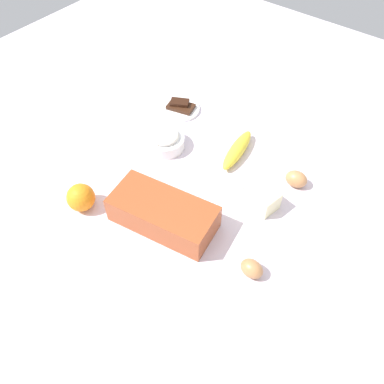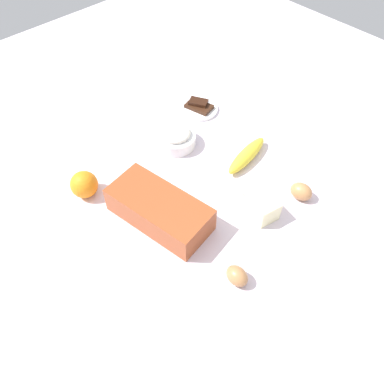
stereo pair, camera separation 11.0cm
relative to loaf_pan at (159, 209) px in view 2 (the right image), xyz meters
name	(u,v)px [view 2 (the right image)]	position (x,y,z in m)	size (l,w,h in m)	color
ground_plane	(192,203)	(-0.01, -0.11, -0.05)	(2.40, 2.40, 0.02)	silver
loaf_pan	(159,209)	(0.00, 0.00, 0.00)	(0.30, 0.17, 0.08)	#9E4723
flour_bowl	(176,138)	(0.19, -0.23, -0.01)	(0.13, 0.13, 0.06)	white
banana	(247,155)	(-0.01, -0.34, -0.02)	(0.19, 0.04, 0.04)	yellow
orange_fruit	(84,184)	(0.21, 0.10, 0.00)	(0.08, 0.08, 0.08)	orange
butter_block	(261,206)	(-0.17, -0.21, -0.01)	(0.09, 0.06, 0.06)	#F4EDB2
egg_near_butter	(237,276)	(-0.27, -0.01, -0.02)	(0.04, 0.04, 0.06)	#B27849
egg_beside_bowl	(301,191)	(-0.21, -0.34, -0.02)	(0.05, 0.05, 0.06)	#BA7E4C
chocolate_plate	(199,108)	(0.27, -0.40, -0.03)	(0.13, 0.13, 0.03)	white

